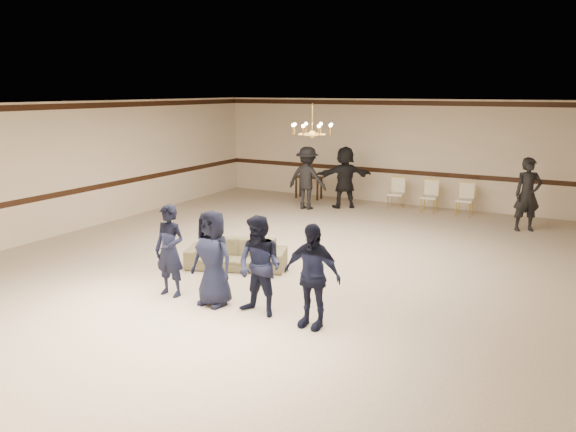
% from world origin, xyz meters
% --- Properties ---
extents(room, '(12.01, 14.01, 3.21)m').
position_xyz_m(room, '(0.00, 0.00, 1.60)').
color(room, beige).
rests_on(room, ground).
extents(chair_rail, '(12.00, 0.02, 0.14)m').
position_xyz_m(chair_rail, '(0.00, 6.99, 1.00)').
color(chair_rail, black).
rests_on(chair_rail, wall_back).
extents(crown_molding, '(12.00, 0.02, 0.14)m').
position_xyz_m(crown_molding, '(0.00, 6.99, 3.08)').
color(crown_molding, black).
rests_on(crown_molding, wall_back).
extents(chandelier, '(0.94, 0.94, 0.89)m').
position_xyz_m(chandelier, '(0.00, 1.00, 2.88)').
color(chandelier, gold).
rests_on(chandelier, ceiling).
extents(boy_a, '(0.59, 0.39, 1.59)m').
position_xyz_m(boy_a, '(-0.91, -2.60, 0.80)').
color(boy_a, black).
rests_on(boy_a, floor).
extents(boy_b, '(0.82, 0.57, 1.59)m').
position_xyz_m(boy_b, '(-0.01, -2.60, 0.80)').
color(boy_b, black).
rests_on(boy_b, floor).
extents(boy_c, '(0.82, 0.67, 1.59)m').
position_xyz_m(boy_c, '(0.89, -2.60, 0.80)').
color(boy_c, black).
rests_on(boy_c, floor).
extents(boy_d, '(0.95, 0.42, 1.59)m').
position_xyz_m(boy_d, '(1.79, -2.60, 0.80)').
color(boy_d, black).
rests_on(boy_d, floor).
extents(settee, '(2.09, 1.39, 0.57)m').
position_xyz_m(settee, '(-0.77, -0.80, 0.28)').
color(settee, brown).
rests_on(settee, floor).
extents(adult_left, '(1.20, 0.70, 1.85)m').
position_xyz_m(adult_left, '(-2.08, 4.91, 0.92)').
color(adult_left, black).
rests_on(adult_left, floor).
extents(adult_mid, '(1.69, 1.48, 1.85)m').
position_xyz_m(adult_mid, '(-1.18, 5.61, 0.92)').
color(adult_mid, black).
rests_on(adult_mid, floor).
extents(adult_right, '(0.80, 0.72, 1.85)m').
position_xyz_m(adult_right, '(3.92, 5.21, 0.92)').
color(adult_right, black).
rests_on(adult_right, floor).
extents(banquet_chair_left, '(0.48, 0.48, 0.92)m').
position_xyz_m(banquet_chair_left, '(0.23, 6.19, 0.46)').
color(banquet_chair_left, '#F0E6CA').
rests_on(banquet_chair_left, floor).
extents(banquet_chair_mid, '(0.46, 0.46, 0.92)m').
position_xyz_m(banquet_chair_mid, '(1.23, 6.19, 0.46)').
color(banquet_chair_mid, '#F0E6CA').
rests_on(banquet_chair_mid, floor).
extents(banquet_chair_right, '(0.45, 0.45, 0.92)m').
position_xyz_m(banquet_chair_right, '(2.23, 6.19, 0.46)').
color(banquet_chair_right, '#F0E6CA').
rests_on(banquet_chair_right, floor).
extents(console_table, '(0.88, 0.38, 0.73)m').
position_xyz_m(console_table, '(-2.77, 6.39, 0.36)').
color(console_table, black).
rests_on(console_table, floor).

